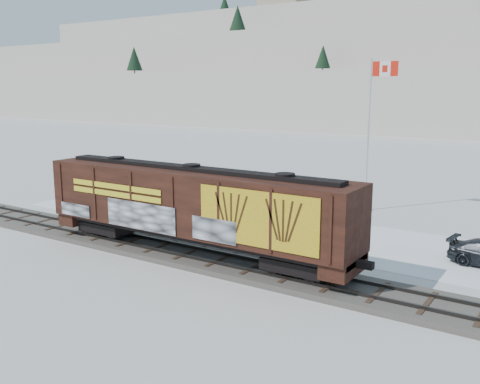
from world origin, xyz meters
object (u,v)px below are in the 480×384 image
Objects in this scene: flagpole at (369,157)px; car_silver at (194,199)px; car_white at (283,220)px; hopper_railcar at (192,204)px.

car_silver is (-10.19, -7.01, -2.97)m from flagpole.
car_silver is 8.05m from car_white.
hopper_railcar reaches higher than car_white.
hopper_railcar is at bearing -102.90° from flagpole.
flagpole is at bearing 77.10° from hopper_railcar.
flagpole is at bearing -67.58° from car_silver.
car_white is (1.31, 7.19, -2.13)m from hopper_railcar.
hopper_railcar is 15.94m from flagpole.
flagpole is 2.11× the size of car_silver.
car_silver is at bearing 127.98° from hopper_railcar.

